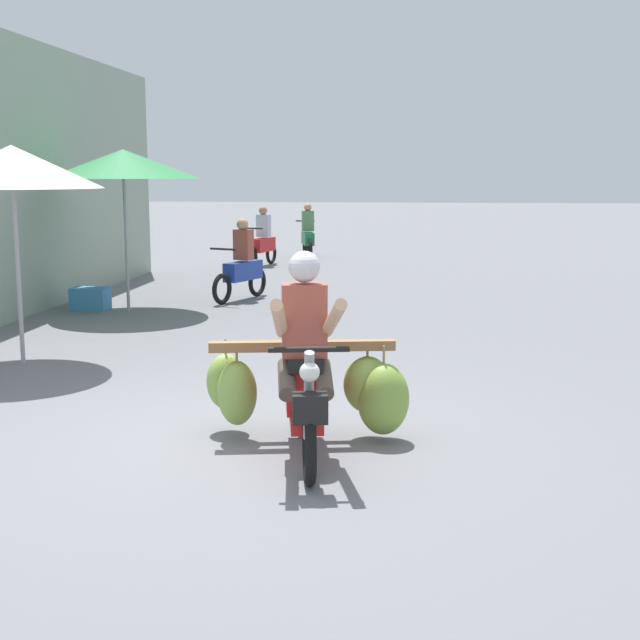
{
  "coord_description": "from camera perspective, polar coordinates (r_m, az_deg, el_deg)",
  "views": [
    {
      "loc": [
        1.39,
        -6.63,
        2.15
      ],
      "look_at": [
        0.55,
        0.71,
        0.9
      ],
      "focal_mm": 48.72,
      "sensor_mm": 36.0,
      "label": 1
    }
  ],
  "objects": [
    {
      "name": "market_umbrella_further_along",
      "position": [
        13.93,
        -12.79,
        9.96
      ],
      "size": [
        2.35,
        2.35,
        2.52
      ],
      "color": "#99999E",
      "rests_on": "ground"
    },
    {
      "name": "market_umbrella_near_shop",
      "position": [
        10.3,
        -19.57,
        9.45
      ],
      "size": [
        1.99,
        1.99,
        2.46
      ],
      "color": "#99999E",
      "rests_on": "ground"
    },
    {
      "name": "motorbike_distant_far_ahead",
      "position": [
        22.54,
        -0.81,
        5.56
      ],
      "size": [
        0.62,
        1.59,
        1.4
      ],
      "color": "black",
      "rests_on": "ground"
    },
    {
      "name": "produce_crate",
      "position": [
        14.31,
        -14.84,
        1.35
      ],
      "size": [
        0.56,
        0.4,
        0.36
      ],
      "primitive_type": "cube",
      "color": "teal",
      "rests_on": "ground"
    },
    {
      "name": "motorbike_main_loaded",
      "position": [
        6.88,
        -0.42,
        -3.99
      ],
      "size": [
        1.81,
        1.75,
        1.58
      ],
      "color": "black",
      "rests_on": "ground"
    },
    {
      "name": "motorbike_distant_ahead_left",
      "position": [
        20.5,
        -3.77,
        5.14
      ],
      "size": [
        0.62,
        1.59,
        1.4
      ],
      "color": "black",
      "rests_on": "ground"
    },
    {
      "name": "motorbike_distant_ahead_right",
      "position": [
        14.98,
        -5.13,
        3.49
      ],
      "size": [
        0.76,
        1.54,
        1.4
      ],
      "color": "black",
      "rests_on": "ground"
    },
    {
      "name": "ground_plane",
      "position": [
        7.1,
        -5.13,
        -8.05
      ],
      "size": [
        120.0,
        120.0,
        0.0
      ],
      "primitive_type": "plane",
      "color": "slate"
    }
  ]
}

